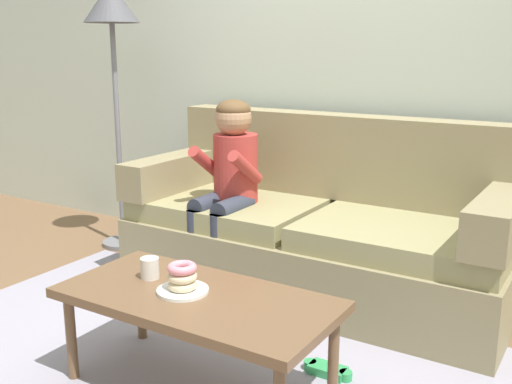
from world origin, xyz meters
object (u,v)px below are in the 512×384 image
(couch, at_px, (318,231))
(person_child, at_px, (228,175))
(toy_controller, at_px, (328,371))
(floor_lamp, at_px, (112,27))
(mug, at_px, (150,268))
(coffee_table, at_px, (197,305))
(donut, at_px, (183,285))

(couch, relative_size, person_child, 1.98)
(person_child, distance_m, toy_controller, 1.31)
(floor_lamp, bearing_deg, mug, -41.89)
(mug, bearing_deg, coffee_table, -7.54)
(mug, bearing_deg, floor_lamp, 138.11)
(floor_lamp, bearing_deg, couch, 0.07)
(couch, height_order, floor_lamp, floor_lamp)
(person_child, distance_m, donut, 1.16)
(mug, distance_m, toy_controller, 0.89)
(couch, height_order, coffee_table, couch)
(person_child, bearing_deg, mug, -74.86)
(couch, xyz_separation_m, person_child, (-0.48, -0.21, 0.32))
(coffee_table, height_order, toy_controller, coffee_table)
(coffee_table, bearing_deg, person_child, 117.99)
(couch, bearing_deg, mug, -100.15)
(couch, height_order, person_child, person_child)
(couch, relative_size, mug, 24.24)
(donut, bearing_deg, floor_lamp, 141.24)
(couch, relative_size, toy_controller, 9.65)
(person_child, bearing_deg, couch, 23.92)
(couch, relative_size, floor_lamp, 1.21)
(person_child, bearing_deg, coffee_table, -62.01)
(coffee_table, xyz_separation_m, mug, (-0.28, 0.04, 0.09))
(coffee_table, bearing_deg, toy_controller, 43.33)
(coffee_table, xyz_separation_m, floor_lamp, (-1.61, 1.23, 1.14))
(coffee_table, distance_m, floor_lamp, 2.33)
(couch, xyz_separation_m, floor_lamp, (-1.55, -0.00, 1.17))
(couch, bearing_deg, person_child, -156.08)
(donut, xyz_separation_m, toy_controller, (0.47, 0.40, -0.44))
(person_child, bearing_deg, donut, -65.00)
(couch, bearing_deg, donut, -90.01)
(couch, height_order, donut, couch)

